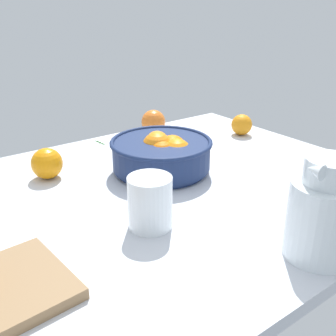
# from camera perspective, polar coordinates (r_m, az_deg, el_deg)

# --- Properties ---
(ground_plane) EXTENTS (1.18, 0.95, 0.03)m
(ground_plane) POSITION_cam_1_polar(r_m,az_deg,el_deg) (1.05, 0.02, -3.51)
(ground_plane) COLOR silver
(fruit_bowl) EXTENTS (0.29, 0.29, 0.11)m
(fruit_bowl) POSITION_cam_1_polar(r_m,az_deg,el_deg) (1.12, -0.84, 2.10)
(fruit_bowl) COLOR navy
(fruit_bowl) RESTS_ON ground_plane
(juice_pitcher) EXTENTS (0.19, 0.13, 0.21)m
(juice_pitcher) POSITION_cam_1_polar(r_m,az_deg,el_deg) (0.80, 21.24, -6.83)
(juice_pitcher) COLOR white
(juice_pitcher) RESTS_ON ground_plane
(juice_glass) EXTENTS (0.10, 0.10, 0.12)m
(juice_glass) POSITION_cam_1_polar(r_m,az_deg,el_deg) (0.85, -2.57, -5.38)
(juice_glass) COLOR white
(juice_glass) RESTS_ON ground_plane
(loose_orange_0) EXTENTS (0.08, 0.08, 0.08)m
(loose_orange_0) POSITION_cam_1_polar(r_m,az_deg,el_deg) (1.13, -16.92, 0.63)
(loose_orange_0) COLOR orange
(loose_orange_0) RESTS_ON ground_plane
(loose_orange_1) EXTENTS (0.09, 0.09, 0.09)m
(loose_orange_1) POSITION_cam_1_polar(r_m,az_deg,el_deg) (1.45, -2.10, 6.61)
(loose_orange_1) COLOR orange
(loose_orange_1) RESTS_ON ground_plane
(loose_orange_2) EXTENTS (0.07, 0.07, 0.07)m
(loose_orange_2) POSITION_cam_1_polar(r_m,az_deg,el_deg) (1.46, 10.48, 6.11)
(loose_orange_2) COLOR orange
(loose_orange_2) RESTS_ON ground_plane
(herb_sprig_0) EXTENTS (0.01, 0.06, 0.01)m
(herb_sprig_0) POSITION_cam_1_polar(r_m,az_deg,el_deg) (1.38, -9.73, 3.67)
(herb_sprig_0) COLOR #46823E
(herb_sprig_0) RESTS_ON ground_plane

